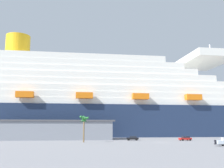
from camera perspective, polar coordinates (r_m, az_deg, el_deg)
ground_plane at (r=119.67m, az=4.78°, el=-11.17°), size 600.00×600.00×0.00m
cruise_ship at (r=149.68m, az=-6.10°, el=-4.18°), size 278.56×51.79×60.64m
terminal_building at (r=115.59m, az=-12.79°, el=-9.17°), size 52.20×23.90×7.61m
palm_tree at (r=90.93m, az=-5.79°, el=-7.61°), size 3.50×3.27×8.55m
parked_car_black_coupe at (r=104.57m, az=4.26°, el=-11.05°), size 4.60×2.52×1.58m
parked_car_red_hatchback at (r=106.05m, az=14.85°, el=-10.75°), size 4.50×2.27×1.58m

